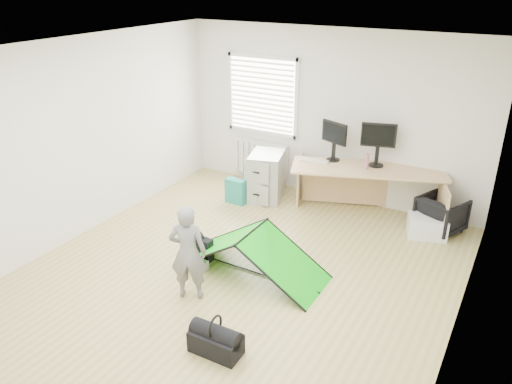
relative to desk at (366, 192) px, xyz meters
The scene contains 18 objects.
ground 2.51m from the desk, 109.12° to the right, with size 5.50×5.50×0.00m, color tan.
back_wall 1.33m from the desk, 153.30° to the left, with size 5.00×0.02×2.70m, color silver.
window 2.35m from the desk, 169.63° to the left, with size 1.20×0.06×1.20m, color silver.
radiator 2.04m from the desk, behind, with size 1.00×0.12×0.60m, color silver.
desk is the anchor object (origin of this frame).
filing_cabinet 1.62m from the desk, behind, with size 0.50×0.67×0.78m, color #A5A8AB.
monitor_left 0.84m from the desk, behind, with size 0.47×0.10×0.45m, color black.
monitor_right 0.65m from the desk, 64.95° to the left, with size 0.51×0.11×0.49m, color black.
keyboard 0.91m from the desk, behind, with size 0.44×0.15×0.02m, color beige.
thermos 0.50m from the desk, 110.55° to the right, with size 0.06×0.06×0.23m, color #AC606C.
office_chair 1.12m from the desk, ahead, with size 0.57×0.58×0.53m, color black.
person 3.22m from the desk, 109.29° to the right, with size 0.42×0.28×1.15m, color slate.
kite 2.37m from the desk, 107.08° to the right, with size 1.86×0.81×0.58m, color #10B212, non-canonical shape.
storage_crate 1.04m from the desk, 12.51° to the right, with size 0.53×0.37×0.29m, color white.
tote_bag 2.05m from the desk, 162.29° to the right, with size 0.34×0.15×0.41m, color #1D8274.
laptop_bag 2.74m from the desk, 122.51° to the right, with size 0.41×0.12×0.31m, color black.
white_box 2.81m from the desk, 116.85° to the right, with size 0.10×0.10×0.10m, color silver.
duffel_bag 3.69m from the desk, 94.36° to the right, with size 0.52×0.26×0.22m, color black.
Camera 1 is at (2.79, -4.48, 3.46)m, focal length 35.00 mm.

